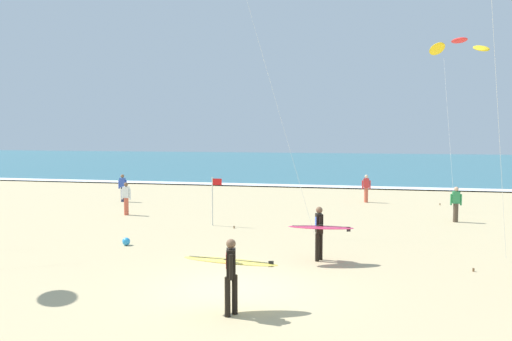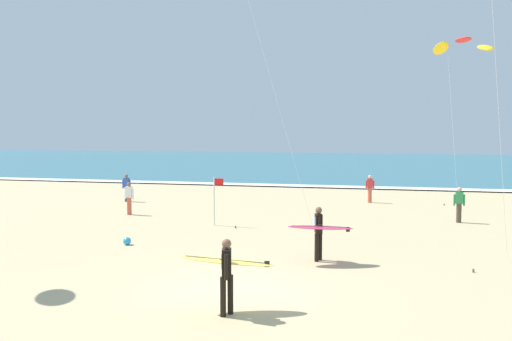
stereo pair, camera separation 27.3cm
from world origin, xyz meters
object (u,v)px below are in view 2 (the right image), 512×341
(bystander_white_top, at_px, (129,198))
(bystander_green_top, at_px, (459,204))
(surfer_lead, at_px, (227,267))
(surfer_trailing, at_px, (319,229))
(bystander_red_top, at_px, (370,188))
(bystander_blue_top, at_px, (127,188))
(beach_ball, at_px, (127,241))
(kite_arc_scarlet_low, at_px, (463,46))
(lifeguard_flag, at_px, (215,196))

(bystander_white_top, distance_m, bystander_green_top, 15.39)
(surfer_lead, xyz_separation_m, bystander_white_top, (-8.65, 12.15, -0.23))
(surfer_trailing, xyz_separation_m, bystander_red_top, (1.19, 14.37, -0.23))
(bystander_blue_top, xyz_separation_m, beach_ball, (5.57, -10.66, -0.67))
(bystander_green_top, bearing_deg, bystander_blue_top, 170.52)
(bystander_white_top, height_order, bystander_red_top, same)
(kite_arc_scarlet_low, height_order, bystander_white_top, kite_arc_scarlet_low)
(lifeguard_flag, bearing_deg, beach_ball, -112.74)
(surfer_trailing, distance_m, beach_ball, 7.08)
(surfer_trailing, height_order, bystander_red_top, surfer_trailing)
(lifeguard_flag, bearing_deg, surfer_lead, -70.60)
(bystander_blue_top, height_order, beach_ball, bystander_blue_top)
(bystander_white_top, relative_size, lifeguard_flag, 0.76)
(surfer_lead, distance_m, kite_arc_scarlet_low, 19.25)
(surfer_lead, relative_size, kite_arc_scarlet_low, 0.26)
(bystander_red_top, bearing_deg, bystander_green_top, -55.36)
(bystander_green_top, bearing_deg, beach_ball, -147.70)
(lifeguard_flag, bearing_deg, bystander_green_top, 17.47)
(bystander_green_top, bearing_deg, bystander_white_top, -174.69)
(surfer_trailing, relative_size, bystander_green_top, 1.32)
(surfer_trailing, relative_size, lifeguard_flag, 1.00)
(bystander_white_top, distance_m, beach_ball, 7.05)
(lifeguard_flag, bearing_deg, bystander_white_top, 160.03)
(bystander_blue_top, relative_size, bystander_white_top, 1.00)
(beach_ball, bearing_deg, bystander_white_top, 116.60)
(beach_ball, bearing_deg, surfer_trailing, -6.99)
(beach_ball, bearing_deg, surfer_lead, -46.85)
(surfer_trailing, xyz_separation_m, bystander_green_top, (5.21, 8.55, -0.23))
(surfer_lead, xyz_separation_m, surfer_trailing, (1.47, 5.02, 0.00))
(kite_arc_scarlet_low, bearing_deg, bystander_white_top, -164.76)
(bystander_red_top, bearing_deg, lifeguard_flag, -124.80)
(bystander_blue_top, xyz_separation_m, lifeguard_flag, (7.43, -6.21, 0.45))
(bystander_red_top, height_order, beach_ball, bystander_red_top)
(surfer_lead, distance_m, surfer_trailing, 5.23)
(surfer_trailing, height_order, beach_ball, surfer_trailing)
(surfer_trailing, bearing_deg, bystander_blue_top, 137.43)
(bystander_blue_top, relative_size, beach_ball, 5.68)
(beach_ball, bearing_deg, lifeguard_flag, 67.26)
(surfer_trailing, xyz_separation_m, kite_arc_scarlet_low, (5.57, 11.40, 7.17))
(bystander_green_top, distance_m, bystander_red_top, 7.06)
(bystander_white_top, relative_size, bystander_red_top, 1.00)
(bystander_blue_top, bearing_deg, surfer_lead, -56.19)
(beach_ball, bearing_deg, bystander_blue_top, 117.57)
(surfer_trailing, xyz_separation_m, lifeguard_flag, (-5.10, 5.31, 0.22))
(bystander_green_top, xyz_separation_m, lifeguard_flag, (-10.31, -3.24, 0.45))
(surfer_trailing, bearing_deg, beach_ball, 173.01)
(bystander_white_top, height_order, lifeguard_flag, lifeguard_flag)
(kite_arc_scarlet_low, bearing_deg, surfer_lead, -113.20)
(kite_arc_scarlet_low, relative_size, beach_ball, 30.67)
(kite_arc_scarlet_low, relative_size, bystander_blue_top, 5.40)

